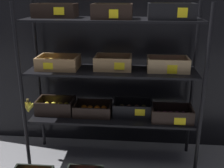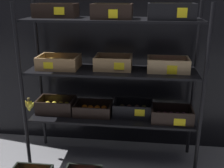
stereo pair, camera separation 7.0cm
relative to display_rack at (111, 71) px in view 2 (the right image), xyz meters
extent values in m
plane|color=gray|center=(0.01, 0.00, -0.92)|extent=(10.00, 10.00, 0.00)
cube|color=black|center=(0.01, 0.41, 0.33)|extent=(3.94, 0.12, 2.50)
cylinder|color=black|center=(-0.76, -0.22, -0.16)|extent=(0.03, 0.03, 1.53)
cylinder|color=black|center=(0.78, -0.22, -0.16)|extent=(0.03, 0.03, 1.53)
cylinder|color=black|center=(-0.76, 0.21, -0.16)|extent=(0.03, 0.03, 1.53)
cylinder|color=black|center=(0.78, 0.21, -0.16)|extent=(0.03, 0.03, 1.53)
cube|color=black|center=(0.01, 0.00, -0.45)|extent=(1.51, 0.40, 0.02)
cube|color=black|center=(0.01, 0.00, 0.00)|extent=(1.51, 0.40, 0.02)
cube|color=black|center=(0.01, 0.00, 0.45)|extent=(1.51, 0.40, 0.02)
cube|color=black|center=(-0.54, 0.02, -0.44)|extent=(0.35, 0.24, 0.01)
cube|color=black|center=(-0.54, -0.09, -0.37)|extent=(0.35, 0.02, 0.12)
cube|color=black|center=(-0.54, 0.13, -0.37)|extent=(0.35, 0.02, 0.12)
cube|color=black|center=(-0.71, 0.02, -0.37)|extent=(0.02, 0.21, 0.12)
cube|color=black|center=(-0.38, 0.02, -0.37)|extent=(0.02, 0.21, 0.12)
ellipsoid|color=yellow|center=(-0.64, -0.01, -0.39)|extent=(0.06, 0.06, 0.08)
ellipsoid|color=yellow|center=(-0.57, -0.01, -0.39)|extent=(0.06, 0.06, 0.08)
ellipsoid|color=yellow|center=(-0.51, -0.02, -0.39)|extent=(0.06, 0.06, 0.08)
ellipsoid|color=yellow|center=(-0.45, -0.02, -0.39)|extent=(0.06, 0.06, 0.08)
ellipsoid|color=yellow|center=(-0.64, 0.06, -0.39)|extent=(0.06, 0.06, 0.08)
ellipsoid|color=yellow|center=(-0.58, 0.06, -0.39)|extent=(0.06, 0.06, 0.08)
ellipsoid|color=yellow|center=(-0.51, 0.06, -0.39)|extent=(0.06, 0.06, 0.08)
ellipsoid|color=yellow|center=(-0.45, 0.06, -0.39)|extent=(0.06, 0.06, 0.08)
cube|color=black|center=(-0.18, 0.01, -0.44)|extent=(0.35, 0.24, 0.01)
cube|color=black|center=(-0.18, -0.10, -0.38)|extent=(0.35, 0.02, 0.10)
cube|color=black|center=(-0.18, 0.13, -0.38)|extent=(0.35, 0.02, 0.10)
cube|color=black|center=(-0.35, 0.01, -0.38)|extent=(0.02, 0.21, 0.10)
cube|color=black|center=(-0.01, 0.01, -0.38)|extent=(0.02, 0.21, 0.10)
sphere|color=orange|center=(-0.27, -0.02, -0.40)|extent=(0.06, 0.06, 0.06)
sphere|color=orange|center=(-0.21, -0.02, -0.40)|extent=(0.06, 0.06, 0.06)
sphere|color=orange|center=(-0.15, -0.03, -0.40)|extent=(0.06, 0.06, 0.06)
sphere|color=orange|center=(-0.08, -0.03, -0.40)|extent=(0.06, 0.06, 0.06)
sphere|color=orange|center=(-0.27, 0.05, -0.40)|extent=(0.06, 0.06, 0.06)
sphere|color=orange|center=(-0.21, 0.05, -0.40)|extent=(0.06, 0.06, 0.06)
sphere|color=orange|center=(-0.14, 0.05, -0.40)|extent=(0.06, 0.06, 0.06)
sphere|color=orange|center=(-0.08, 0.05, -0.40)|extent=(0.06, 0.06, 0.06)
cube|color=black|center=(0.20, 0.05, -0.44)|extent=(0.37, 0.25, 0.01)
cube|color=black|center=(0.20, -0.06, -0.37)|extent=(0.37, 0.02, 0.11)
cube|color=black|center=(0.20, 0.17, -0.37)|extent=(0.37, 0.02, 0.11)
cube|color=black|center=(0.03, 0.05, -0.37)|extent=(0.02, 0.22, 0.11)
cube|color=black|center=(0.38, 0.05, -0.37)|extent=(0.02, 0.22, 0.11)
ellipsoid|color=brown|center=(0.10, 0.01, -0.40)|extent=(0.05, 0.05, 0.07)
ellipsoid|color=brown|center=(0.17, 0.01, -0.40)|extent=(0.05, 0.05, 0.07)
ellipsoid|color=brown|center=(0.24, 0.01, -0.40)|extent=(0.05, 0.05, 0.07)
ellipsoid|color=brown|center=(0.31, 0.01, -0.40)|extent=(0.05, 0.05, 0.07)
ellipsoid|color=brown|center=(0.10, 0.09, -0.40)|extent=(0.05, 0.05, 0.07)
ellipsoid|color=brown|center=(0.17, 0.09, -0.40)|extent=(0.05, 0.05, 0.07)
ellipsoid|color=brown|center=(0.24, 0.09, -0.40)|extent=(0.05, 0.05, 0.07)
ellipsoid|color=brown|center=(0.31, 0.09, -0.40)|extent=(0.05, 0.05, 0.07)
cube|color=yellow|center=(0.27, -0.07, -0.37)|extent=(0.09, 0.01, 0.06)
cube|color=black|center=(0.56, -0.05, -0.44)|extent=(0.37, 0.24, 0.01)
cube|color=black|center=(0.56, -0.16, -0.38)|extent=(0.37, 0.02, 0.11)
cube|color=black|center=(0.56, 0.07, -0.38)|extent=(0.37, 0.02, 0.11)
cube|color=black|center=(0.38, -0.05, -0.38)|extent=(0.02, 0.21, 0.11)
cube|color=black|center=(0.74, -0.05, -0.38)|extent=(0.02, 0.21, 0.11)
sphere|color=#6A2E59|center=(0.44, -0.10, -0.41)|extent=(0.05, 0.05, 0.05)
sphere|color=#631F5D|center=(0.50, -0.10, -0.41)|extent=(0.05, 0.05, 0.05)
sphere|color=#55234F|center=(0.56, -0.10, -0.41)|extent=(0.05, 0.05, 0.05)
sphere|color=#5A1746|center=(0.62, -0.09, -0.41)|extent=(0.05, 0.05, 0.05)
sphere|color=#65275B|center=(0.67, -0.10, -0.41)|extent=(0.05, 0.05, 0.05)
sphere|color=#6B2750|center=(0.45, -0.05, -0.41)|extent=(0.05, 0.05, 0.05)
sphere|color=#682450|center=(0.50, -0.05, -0.41)|extent=(0.05, 0.05, 0.05)
sphere|color=#632D49|center=(0.56, -0.05, -0.41)|extent=(0.05, 0.05, 0.05)
sphere|color=#552852|center=(0.62, -0.05, -0.41)|extent=(0.05, 0.05, 0.05)
sphere|color=#56264B|center=(0.68, -0.05, -0.41)|extent=(0.05, 0.05, 0.05)
sphere|color=#662C4A|center=(0.44, 0.00, -0.41)|extent=(0.05, 0.05, 0.05)
sphere|color=#611D4A|center=(0.50, 0.01, -0.41)|extent=(0.05, 0.05, 0.05)
sphere|color=#632658|center=(0.56, 0.01, -0.41)|extent=(0.05, 0.05, 0.05)
sphere|color=#5A234F|center=(0.62, 0.01, -0.41)|extent=(0.05, 0.05, 0.05)
sphere|color=#56234B|center=(0.68, 0.01, -0.41)|extent=(0.05, 0.05, 0.05)
cube|color=yellow|center=(0.62, -0.17, -0.40)|extent=(0.10, 0.01, 0.07)
cube|color=#A87F51|center=(-0.48, 0.00, 0.01)|extent=(0.37, 0.26, 0.01)
cube|color=#A87F51|center=(-0.48, -0.12, 0.07)|extent=(0.37, 0.02, 0.10)
cube|color=#A87F51|center=(-0.48, 0.12, 0.07)|extent=(0.37, 0.02, 0.10)
cube|color=#A87F51|center=(-0.66, 0.00, 0.07)|extent=(0.02, 0.23, 0.10)
cube|color=#A87F51|center=(-0.31, 0.00, 0.07)|extent=(0.02, 0.23, 0.10)
sphere|color=yellow|center=(-0.57, -0.04, 0.06)|extent=(0.07, 0.07, 0.07)
sphere|color=gold|center=(-0.48, -0.03, 0.06)|extent=(0.07, 0.07, 0.07)
sphere|color=#E2B855|center=(-0.40, -0.03, 0.06)|extent=(0.07, 0.07, 0.07)
sphere|color=gold|center=(-0.57, 0.04, 0.06)|extent=(0.07, 0.07, 0.07)
sphere|color=gold|center=(-0.48, 0.04, 0.06)|extent=(0.07, 0.07, 0.07)
sphere|color=gold|center=(-0.40, 0.04, 0.06)|extent=(0.07, 0.07, 0.07)
cube|color=yellow|center=(-0.54, -0.13, 0.06)|extent=(0.08, 0.01, 0.06)
cube|color=tan|center=(0.02, 0.04, 0.01)|extent=(0.33, 0.25, 0.01)
cube|color=tan|center=(0.02, -0.08, 0.07)|extent=(0.33, 0.02, 0.11)
cube|color=tan|center=(0.02, 0.16, 0.07)|extent=(0.33, 0.02, 0.11)
cube|color=tan|center=(-0.14, 0.04, 0.07)|extent=(0.02, 0.22, 0.11)
cube|color=tan|center=(0.17, 0.04, 0.07)|extent=(0.02, 0.22, 0.11)
sphere|color=orange|center=(-0.04, -0.01, 0.06)|extent=(0.07, 0.07, 0.07)
sphere|color=orange|center=(0.07, 0.00, 0.06)|extent=(0.07, 0.07, 0.07)
sphere|color=orange|center=(-0.04, 0.07, 0.06)|extent=(0.07, 0.07, 0.07)
sphere|color=orange|center=(0.08, 0.07, 0.06)|extent=(0.07, 0.07, 0.07)
cube|color=yellow|center=(0.08, -0.09, 0.07)|extent=(0.09, 0.01, 0.06)
cube|color=tan|center=(0.50, 0.01, 0.01)|extent=(0.36, 0.23, 0.01)
cube|color=tan|center=(0.50, -0.09, 0.07)|extent=(0.36, 0.02, 0.11)
cube|color=tan|center=(0.50, 0.12, 0.07)|extent=(0.36, 0.02, 0.11)
cube|color=tan|center=(0.33, 0.01, 0.07)|extent=(0.02, 0.20, 0.11)
cube|color=tan|center=(0.67, 0.01, 0.07)|extent=(0.02, 0.20, 0.11)
sphere|color=red|center=(0.42, -0.02, 0.06)|extent=(0.07, 0.07, 0.07)
sphere|color=red|center=(0.50, -0.02, 0.06)|extent=(0.07, 0.07, 0.07)
sphere|color=red|center=(0.59, -0.02, 0.06)|extent=(0.07, 0.07, 0.07)
sphere|color=red|center=(0.42, 0.04, 0.06)|extent=(0.07, 0.07, 0.07)
sphere|color=red|center=(0.50, 0.05, 0.06)|extent=(0.07, 0.07, 0.07)
sphere|color=red|center=(0.58, 0.04, 0.06)|extent=(0.07, 0.07, 0.07)
cube|color=yellow|center=(0.53, -0.10, 0.05)|extent=(0.08, 0.01, 0.07)
cube|color=black|center=(-0.49, 0.04, 0.47)|extent=(0.37, 0.21, 0.01)
cube|color=black|center=(-0.49, -0.06, 0.53)|extent=(0.37, 0.02, 0.11)
cube|color=black|center=(-0.49, 0.14, 0.53)|extent=(0.37, 0.02, 0.11)
cube|color=black|center=(-0.67, 0.04, 0.53)|extent=(0.02, 0.18, 0.11)
cube|color=black|center=(-0.32, 0.04, 0.53)|extent=(0.02, 0.18, 0.11)
ellipsoid|color=#B9C45F|center=(-0.58, 0.01, 0.52)|extent=(0.07, 0.07, 0.09)
ellipsoid|color=#AFB64C|center=(-0.50, 0.01, 0.52)|extent=(0.07, 0.07, 0.09)
ellipsoid|color=tan|center=(-0.40, 0.01, 0.52)|extent=(0.07, 0.07, 0.09)
ellipsoid|color=#BDBD58|center=(-0.59, 0.07, 0.52)|extent=(0.07, 0.07, 0.09)
ellipsoid|color=tan|center=(-0.49, 0.07, 0.52)|extent=(0.07, 0.07, 0.09)
ellipsoid|color=tan|center=(-0.41, 0.07, 0.52)|extent=(0.07, 0.07, 0.09)
cube|color=yellow|center=(-0.43, -0.07, 0.52)|extent=(0.09, 0.01, 0.07)
cube|color=black|center=(0.01, -0.03, 0.47)|extent=(0.33, 0.26, 0.01)
cube|color=black|center=(0.01, -0.15, 0.53)|extent=(0.33, 0.02, 0.11)
cube|color=black|center=(0.01, 0.09, 0.53)|extent=(0.33, 0.02, 0.11)
cube|color=black|center=(-0.14, -0.03, 0.53)|extent=(0.02, 0.23, 0.11)
cube|color=black|center=(0.17, -0.03, 0.53)|extent=(0.02, 0.23, 0.11)
sphere|color=#85B63B|center=(-0.06, -0.07, 0.51)|extent=(0.07, 0.07, 0.07)
sphere|color=#90B041|center=(0.02, -0.07, 0.51)|extent=(0.07, 0.07, 0.07)
sphere|color=#8EC141|center=(0.09, -0.07, 0.51)|extent=(0.07, 0.07, 0.07)
sphere|color=#88B044|center=(-0.06, 0.01, 0.51)|extent=(0.07, 0.07, 0.07)
sphere|color=#94C437|center=(0.01, 0.00, 0.51)|extent=(0.07, 0.07, 0.07)
sphere|color=#85BE48|center=(0.09, 0.01, 0.51)|extent=(0.07, 0.07, 0.07)
cube|color=yellow|center=(0.03, -0.16, 0.51)|extent=(0.07, 0.01, 0.07)
cube|color=black|center=(0.49, -0.06, 0.47)|extent=(0.37, 0.23, 0.01)
cube|color=black|center=(0.49, -0.16, 0.53)|extent=(0.37, 0.02, 0.12)
cube|color=black|center=(0.49, 0.05, 0.53)|extent=(0.37, 0.02, 0.12)
cube|color=black|center=(0.31, -0.06, 0.53)|extent=(0.02, 0.19, 0.12)
cube|color=black|center=(0.67, -0.06, 0.53)|extent=(0.02, 0.19, 0.12)
ellipsoid|color=yellow|center=(0.39, -0.09, 0.51)|extent=(0.06, 0.06, 0.08)
ellipsoid|color=yellow|center=(0.45, -0.09, 0.51)|extent=(0.06, 0.06, 0.08)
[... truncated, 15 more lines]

